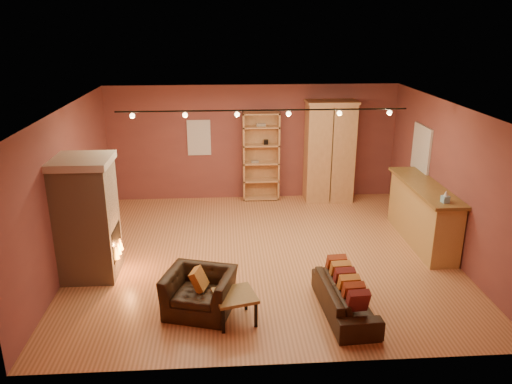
{
  "coord_description": "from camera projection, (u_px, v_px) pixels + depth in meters",
  "views": [
    {
      "loc": [
        -0.71,
        -8.61,
        4.24
      ],
      "look_at": [
        -0.12,
        0.2,
        1.18
      ],
      "focal_mm": 35.0,
      "sensor_mm": 36.0,
      "label": 1
    }
  ],
  "objects": [
    {
      "name": "floor",
      "position": [
        263.0,
        254.0,
        9.55
      ],
      "size": [
        7.0,
        7.0,
        0.0
      ],
      "primitive_type": "plane",
      "color": "#AB673C",
      "rests_on": "ground"
    },
    {
      "name": "fireplace",
      "position": [
        88.0,
        218.0,
        8.45
      ],
      "size": [
        1.01,
        0.98,
        2.12
      ],
      "color": "tan",
      "rests_on": "floor"
    },
    {
      "name": "track_rail",
      "position": [
        263.0,
        112.0,
        8.86
      ],
      "size": [
        5.2,
        0.09,
        0.13
      ],
      "color": "black",
      "rests_on": "ceiling"
    },
    {
      "name": "armoire",
      "position": [
        329.0,
        151.0,
        12.04
      ],
      "size": [
        1.21,
        0.69,
        2.46
      ],
      "color": "tan",
      "rests_on": "floor"
    },
    {
      "name": "right_wall",
      "position": [
        450.0,
        180.0,
        9.32
      ],
      "size": [
        0.02,
        6.5,
        2.8
      ],
      "primitive_type": "cube",
      "color": "brown",
      "rests_on": "floor"
    },
    {
      "name": "back_wall",
      "position": [
        253.0,
        143.0,
        12.16
      ],
      "size": [
        7.0,
        0.02,
        2.8
      ],
      "primitive_type": "cube",
      "color": "brown",
      "rests_on": "floor"
    },
    {
      "name": "armchair",
      "position": [
        199.0,
        286.0,
        7.53
      ],
      "size": [
        1.14,
        0.91,
        0.87
      ],
      "rotation": [
        0.0,
        0.0,
        -0.29
      ],
      "color": "black",
      "rests_on": "floor"
    },
    {
      "name": "coffee_table",
      "position": [
        235.0,
        298.0,
        7.31
      ],
      "size": [
        0.71,
        0.71,
        0.44
      ],
      "rotation": [
        0.0,
        0.0,
        0.25
      ],
      "color": "olive",
      "rests_on": "floor"
    },
    {
      "name": "bookcase",
      "position": [
        261.0,
        156.0,
        12.16
      ],
      "size": [
        0.89,
        0.35,
        2.17
      ],
      "color": "tan",
      "rests_on": "floor"
    },
    {
      "name": "loveseat",
      "position": [
        345.0,
        292.0,
        7.53
      ],
      "size": [
        0.58,
        1.68,
        0.72
      ],
      "rotation": [
        0.0,
        0.0,
        1.63
      ],
      "color": "black",
      "rests_on": "floor"
    },
    {
      "name": "bar_counter",
      "position": [
        423.0,
        213.0,
        9.88
      ],
      "size": [
        0.67,
        2.52,
        1.21
      ],
      "color": "tan",
      "rests_on": "floor"
    },
    {
      "name": "ceiling",
      "position": [
        264.0,
        108.0,
        8.64
      ],
      "size": [
        7.0,
        7.0,
        0.0
      ],
      "primitive_type": "plane",
      "rotation": [
        3.14,
        0.0,
        0.0
      ],
      "color": "brown",
      "rests_on": "back_wall"
    },
    {
      "name": "left_wall",
      "position": [
        68.0,
        188.0,
        8.88
      ],
      "size": [
        0.02,
        6.5,
        2.8
      ],
      "primitive_type": "cube",
      "color": "brown",
      "rests_on": "floor"
    },
    {
      "name": "tissue_box",
      "position": [
        446.0,
        198.0,
        8.73
      ],
      "size": [
        0.14,
        0.14,
        0.22
      ],
      "rotation": [
        0.0,
        0.0,
        0.14
      ],
      "color": "#86BFD7",
      "rests_on": "bar_counter"
    },
    {
      "name": "right_window",
      "position": [
        421.0,
        149.0,
        10.55
      ],
      "size": [
        0.05,
        0.9,
        1.0
      ],
      "primitive_type": "cube",
      "color": "silver",
      "rests_on": "right_wall"
    },
    {
      "name": "back_window",
      "position": [
        199.0,
        138.0,
        12.01
      ],
      "size": [
        0.56,
        0.04,
        0.86
      ],
      "primitive_type": "cube",
      "color": "silver",
      "rests_on": "back_wall"
    }
  ]
}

